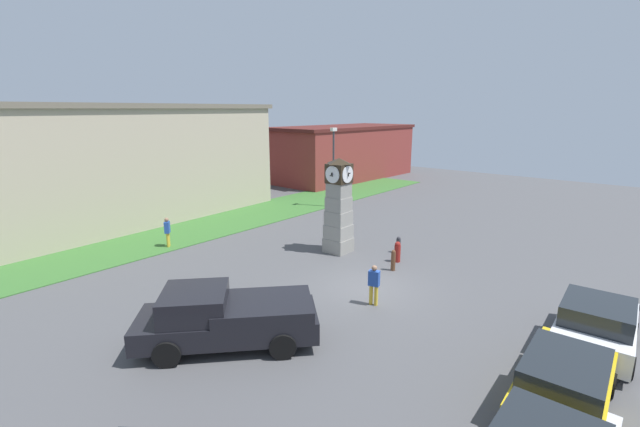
{
  "coord_description": "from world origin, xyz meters",
  "views": [
    {
      "loc": [
        -13.89,
        -9.05,
        7.2
      ],
      "look_at": [
        1.15,
        3.48,
        2.39
      ],
      "focal_mm": 24.0,
      "sensor_mm": 36.0,
      "label": 1
    }
  ],
  "objects_px": {
    "bollard_mid_row": "(397,252)",
    "bollard_near_tower": "(398,245)",
    "car_near_tower": "(564,383)",
    "car_by_building": "(596,324)",
    "pickup_truck": "(227,317)",
    "bollard_far_row": "(393,260)",
    "pedestrian_near_bench": "(374,283)",
    "pedestrian_crossing_lot": "(167,230)",
    "street_lamp_near_road": "(333,162)",
    "clock_tower": "(339,208)"
  },
  "relations": [
    {
      "from": "car_by_building",
      "to": "street_lamp_near_road",
      "type": "relative_size",
      "value": 0.67
    },
    {
      "from": "bollard_far_row",
      "to": "clock_tower",
      "type": "bearing_deg",
      "value": 81.66
    },
    {
      "from": "pedestrian_near_bench",
      "to": "pickup_truck",
      "type": "bearing_deg",
      "value": 159.3
    },
    {
      "from": "street_lamp_near_road",
      "to": "bollard_far_row",
      "type": "bearing_deg",
      "value": -129.92
    },
    {
      "from": "clock_tower",
      "to": "street_lamp_near_road",
      "type": "bearing_deg",
      "value": 39.54
    },
    {
      "from": "car_near_tower",
      "to": "pedestrian_near_bench",
      "type": "relative_size",
      "value": 2.8
    },
    {
      "from": "clock_tower",
      "to": "car_by_building",
      "type": "distance_m",
      "value": 11.97
    },
    {
      "from": "pedestrian_crossing_lot",
      "to": "pedestrian_near_bench",
      "type": "bearing_deg",
      "value": -84.55
    },
    {
      "from": "pickup_truck",
      "to": "car_by_building",
      "type": "bearing_deg",
      "value": -51.62
    },
    {
      "from": "car_near_tower",
      "to": "street_lamp_near_road",
      "type": "distance_m",
      "value": 23.0
    },
    {
      "from": "car_by_building",
      "to": "pickup_truck",
      "type": "relative_size",
      "value": 0.72
    },
    {
      "from": "bollard_near_tower",
      "to": "street_lamp_near_road",
      "type": "xyz_separation_m",
      "value": [
        6.1,
        9.02,
        2.98
      ]
    },
    {
      "from": "car_by_building",
      "to": "pickup_truck",
      "type": "height_order",
      "value": "pickup_truck"
    },
    {
      "from": "car_by_building",
      "to": "pedestrian_near_bench",
      "type": "bearing_deg",
      "value": 104.2
    },
    {
      "from": "car_near_tower",
      "to": "pedestrian_near_bench",
      "type": "xyz_separation_m",
      "value": [
        2.03,
        6.72,
        0.1
      ]
    },
    {
      "from": "bollard_near_tower",
      "to": "car_by_building",
      "type": "bearing_deg",
      "value": -114.43
    },
    {
      "from": "pedestrian_near_bench",
      "to": "pedestrian_crossing_lot",
      "type": "distance_m",
      "value": 12.24
    },
    {
      "from": "car_by_building",
      "to": "pickup_truck",
      "type": "bearing_deg",
      "value": 128.38
    },
    {
      "from": "bollard_mid_row",
      "to": "street_lamp_near_road",
      "type": "height_order",
      "value": "street_lamp_near_road"
    },
    {
      "from": "car_by_building",
      "to": "pickup_truck",
      "type": "distance_m",
      "value": 11.29
    },
    {
      "from": "car_near_tower",
      "to": "car_by_building",
      "type": "height_order",
      "value": "car_by_building"
    },
    {
      "from": "clock_tower",
      "to": "street_lamp_near_road",
      "type": "xyz_separation_m",
      "value": [
        7.92,
        6.54,
        1.12
      ]
    },
    {
      "from": "bollard_mid_row",
      "to": "car_near_tower",
      "type": "xyz_separation_m",
      "value": [
        -6.71,
        -8.38,
        0.28
      ]
    },
    {
      "from": "bollard_far_row",
      "to": "bollard_near_tower",
      "type": "bearing_deg",
      "value": 24.46
    },
    {
      "from": "bollard_near_tower",
      "to": "pedestrian_near_bench",
      "type": "xyz_separation_m",
      "value": [
        -5.9,
        -2.3,
        0.46
      ]
    },
    {
      "from": "bollard_far_row",
      "to": "pickup_truck",
      "type": "relative_size",
      "value": 0.18
    },
    {
      "from": "bollard_near_tower",
      "to": "pedestrian_crossing_lot",
      "type": "bearing_deg",
      "value": 125.55
    },
    {
      "from": "car_near_tower",
      "to": "bollard_near_tower",
      "type": "bearing_deg",
      "value": 48.7
    },
    {
      "from": "bollard_mid_row",
      "to": "car_by_building",
      "type": "distance_m",
      "value": 9.02
    },
    {
      "from": "bollard_near_tower",
      "to": "pedestrian_crossing_lot",
      "type": "relative_size",
      "value": 0.53
    },
    {
      "from": "bollard_near_tower",
      "to": "pedestrian_crossing_lot",
      "type": "xyz_separation_m",
      "value": [
        -7.06,
        9.88,
        0.49
      ]
    },
    {
      "from": "bollard_near_tower",
      "to": "bollard_far_row",
      "type": "xyz_separation_m",
      "value": [
        -2.34,
        -1.07,
        0.06
      ]
    },
    {
      "from": "bollard_far_row",
      "to": "pedestrian_near_bench",
      "type": "relative_size",
      "value": 0.63
    },
    {
      "from": "street_lamp_near_road",
      "to": "clock_tower",
      "type": "bearing_deg",
      "value": -140.46
    },
    {
      "from": "bollard_mid_row",
      "to": "bollard_near_tower",
      "type": "bearing_deg",
      "value": 27.64
    },
    {
      "from": "bollard_mid_row",
      "to": "pedestrian_crossing_lot",
      "type": "height_order",
      "value": "pedestrian_crossing_lot"
    },
    {
      "from": "bollard_far_row",
      "to": "car_by_building",
      "type": "relative_size",
      "value": 0.25
    },
    {
      "from": "bollard_near_tower",
      "to": "pickup_truck",
      "type": "distance_m",
      "value": 11.19
    },
    {
      "from": "bollard_near_tower",
      "to": "car_near_tower",
      "type": "bearing_deg",
      "value": -131.3
    },
    {
      "from": "clock_tower",
      "to": "car_near_tower",
      "type": "relative_size",
      "value": 1.1
    },
    {
      "from": "clock_tower",
      "to": "pickup_truck",
      "type": "bearing_deg",
      "value": -163.37
    },
    {
      "from": "bollard_mid_row",
      "to": "car_by_building",
      "type": "bearing_deg",
      "value": -109.04
    },
    {
      "from": "car_by_building",
      "to": "pedestrian_crossing_lot",
      "type": "xyz_separation_m",
      "value": [
        -2.9,
        19.04,
        0.1
      ]
    },
    {
      "from": "bollard_far_row",
      "to": "pickup_truck",
      "type": "height_order",
      "value": "pickup_truck"
    },
    {
      "from": "bollard_mid_row",
      "to": "clock_tower",
      "type": "bearing_deg",
      "value": 100.94
    },
    {
      "from": "pickup_truck",
      "to": "pedestrian_near_bench",
      "type": "height_order",
      "value": "pickup_truck"
    },
    {
      "from": "bollard_mid_row",
      "to": "car_near_tower",
      "type": "relative_size",
      "value": 0.23
    },
    {
      "from": "street_lamp_near_road",
      "to": "pedestrian_crossing_lot",
      "type": "bearing_deg",
      "value": 176.26
    },
    {
      "from": "clock_tower",
      "to": "bollard_far_row",
      "type": "relative_size",
      "value": 4.92
    },
    {
      "from": "bollard_near_tower",
      "to": "bollard_far_row",
      "type": "relative_size",
      "value": 0.87
    }
  ]
}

